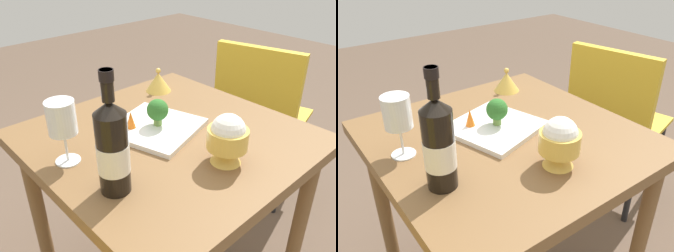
% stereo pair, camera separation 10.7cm
% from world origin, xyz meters
% --- Properties ---
extents(dining_table, '(0.78, 0.78, 0.74)m').
position_xyz_m(dining_table, '(0.00, 0.00, 0.63)').
color(dining_table, brown).
rests_on(dining_table, ground_plane).
extents(chair_by_wall, '(0.48, 0.48, 0.85)m').
position_xyz_m(chair_by_wall, '(0.75, 0.15, 0.53)').
color(chair_by_wall, gold).
rests_on(chair_by_wall, ground_plane).
extents(wine_bottle, '(0.08, 0.08, 0.31)m').
position_xyz_m(wine_bottle, '(-0.27, -0.11, 0.85)').
color(wine_bottle, black).
rests_on(wine_bottle, dining_table).
extents(wine_glass, '(0.08, 0.08, 0.18)m').
position_xyz_m(wine_glass, '(-0.30, 0.08, 0.86)').
color(wine_glass, white).
rests_on(wine_glass, dining_table).
extents(rice_bowl, '(0.11, 0.11, 0.14)m').
position_xyz_m(rice_bowl, '(0.02, -0.21, 0.81)').
color(rice_bowl, gold).
rests_on(rice_bowl, dining_table).
extents(rice_bowl_lid, '(0.10, 0.10, 0.09)m').
position_xyz_m(rice_bowl_lid, '(0.21, 0.28, 0.77)').
color(rice_bowl_lid, gold).
rests_on(rice_bowl_lid, dining_table).
extents(serving_plate, '(0.31, 0.31, 0.02)m').
position_xyz_m(serving_plate, '(-0.01, 0.05, 0.74)').
color(serving_plate, white).
rests_on(serving_plate, dining_table).
extents(broccoli_floret, '(0.07, 0.07, 0.09)m').
position_xyz_m(broccoli_floret, '(-0.00, 0.05, 0.80)').
color(broccoli_floret, '#729E4C').
rests_on(broccoli_floret, serving_plate).
extents(carrot_garnish_left, '(0.03, 0.03, 0.06)m').
position_xyz_m(carrot_garnish_left, '(-0.07, 0.09, 0.78)').
color(carrot_garnish_left, orange).
rests_on(carrot_garnish_left, serving_plate).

